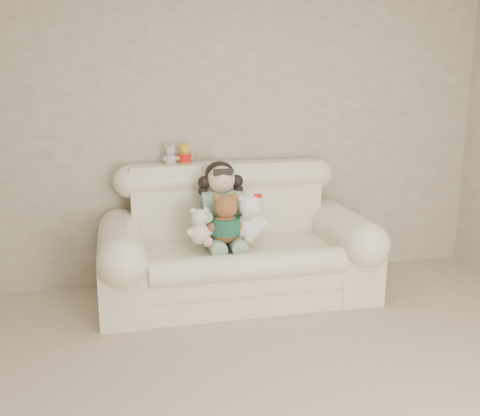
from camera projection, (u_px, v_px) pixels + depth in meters
The scene contains 8 objects.
wall_back at pixel (227, 127), 4.56m from camera, with size 4.50×4.50×0.00m, color #C1B899.
sofa at pixel (237, 235), 4.25m from camera, with size 2.10×0.95×1.03m, color beige, non-canonical shape.
seated_child at pixel (221, 203), 4.25m from camera, with size 0.40×0.49×0.67m, color #2E6F49, non-canonical shape.
brown_teddy at pixel (225, 214), 4.06m from camera, with size 0.28×0.22×0.44m, color brown, non-canonical shape.
white_cat at pixel (249, 212), 4.12m from camera, with size 0.27×0.21×0.43m, color white, non-canonical shape.
cream_teddy at pixel (200, 223), 4.03m from camera, with size 0.21×0.16×0.32m, color white, non-canonical shape.
yellow_mini_bear at pixel (185, 152), 4.41m from camera, with size 0.14×0.10×0.21m, color gold, non-canonical shape.
grey_mini_plush at pixel (170, 153), 4.38m from camera, with size 0.13×0.10×0.20m, color #B3B4BA, non-canonical shape.
Camera 1 is at (-0.95, -1.99, 1.69)m, focal length 41.21 mm.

